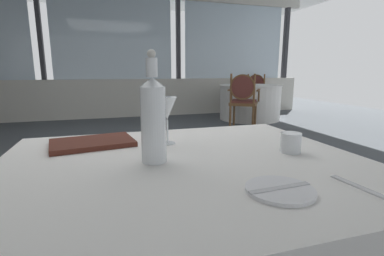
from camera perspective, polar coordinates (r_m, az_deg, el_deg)
ground_plane at (r=2.72m, az=-11.48°, el=-11.03°), size 13.80×13.80×0.00m
window_wall_far at (r=6.50m, az=-15.34°, el=12.04°), size 9.14×0.14×2.83m
side_plate at (r=0.76m, az=17.42°, el=-11.90°), size 0.17×0.17×0.01m
butter_knife at (r=0.76m, az=17.44°, el=-11.54°), size 0.18×0.03×0.00m
dinner_fork at (r=0.87m, az=30.90°, el=-10.26°), size 0.03×0.17×0.00m
water_bottle at (r=0.93m, az=-7.89°, el=2.06°), size 0.08×0.08×0.37m
wine_glass at (r=1.16m, az=-5.10°, el=3.77°), size 0.08×0.08×0.20m
water_tumbler at (r=1.11m, az=19.42°, el=-2.82°), size 0.08×0.08×0.07m
menu_book at (r=1.23m, az=-19.56°, el=-2.81°), size 0.35×0.26×0.02m
background_table_0 at (r=6.17m, az=11.67°, el=5.16°), size 1.31×1.31×0.74m
dining_chair_0_0 at (r=7.23m, az=12.74°, el=7.53°), size 0.66×0.64×0.95m
dining_chair_0_1 at (r=5.08m, az=10.34°, el=6.24°), size 0.66×0.64×0.98m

